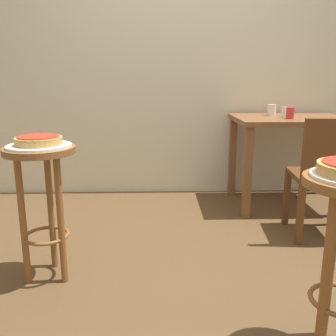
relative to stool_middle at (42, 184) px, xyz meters
The scene contains 10 objects.
ground_plane 1.00m from the stool_middle, ahead, with size 6.00×6.00×0.00m, color brown.
back_wall 2.08m from the stool_middle, 62.89° to the left, with size 6.00×0.10×3.00m, color beige.
stool_middle is the anchor object (origin of this frame).
serving_plate_middle 0.21m from the stool_middle, behind, with size 0.33×0.33×0.01m, color white.
pizza_middle 0.24m from the stool_middle, behind, with size 0.24×0.24×0.05m.
dining_table 2.12m from the stool_middle, 34.20° to the left, with size 0.95×0.70×0.77m.
cup_near_edge 2.01m from the stool_middle, 32.06° to the left, with size 0.06×0.06×0.09m, color red.
cup_far_edge 2.09m from the stool_middle, 38.86° to the left, with size 0.07×0.07×0.10m, color silver.
condiment_shaker 2.06m from the stool_middle, 34.93° to the left, with size 0.04×0.04×0.09m, color white.
wooden_chair 1.82m from the stool_middle, 15.07° to the left, with size 0.43×0.43×0.85m.
Camera 1 is at (-0.22, -1.93, 1.10)m, focal length 39.93 mm.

